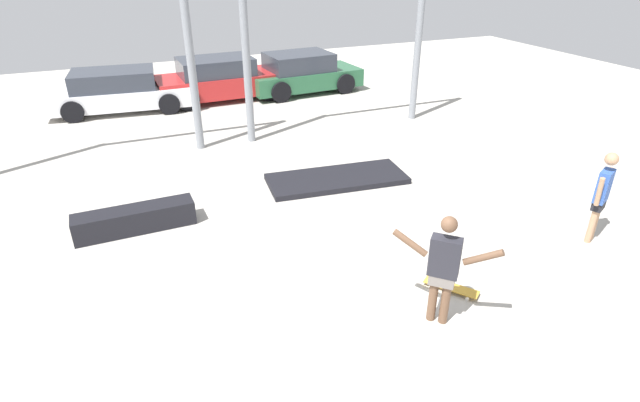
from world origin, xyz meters
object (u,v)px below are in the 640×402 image
at_px(manual_pad, 337,179).
at_px(parked_car_green, 302,73).
at_px(parked_car_white, 120,91).
at_px(grind_box, 135,219).
at_px(skateboarder, 444,266).
at_px(bystander, 602,193).
at_px(parked_car_red, 221,79).
at_px(skateboard, 451,287).

bearing_deg(manual_pad, parked_car_green, 74.83).
bearing_deg(parked_car_white, parked_car_green, 4.15).
distance_m(grind_box, parked_car_green, 10.01).
xyz_separation_m(grind_box, manual_pad, (4.27, 0.49, -0.16)).
xyz_separation_m(grind_box, parked_car_white, (0.24, 7.95, 0.39)).
xyz_separation_m(skateboarder, bystander, (3.73, 0.73, 0.02)).
distance_m(parked_car_white, parked_car_red, 3.19).
xyz_separation_m(parked_car_red, parked_car_green, (2.82, -0.22, -0.01)).
xyz_separation_m(skateboarder, skateboard, (0.59, 0.48, -0.86)).
bearing_deg(parked_car_white, parked_car_red, 6.77).
relative_size(skateboard, parked_car_white, 0.17).
xyz_separation_m(skateboarder, parked_car_green, (2.60, 12.03, -0.26)).
distance_m(skateboard, parked_car_red, 11.81).
relative_size(skateboard, parked_car_green, 0.19).
height_order(skateboarder, grind_box, skateboarder).
relative_size(parked_car_white, parked_car_red, 1.05).
bearing_deg(parked_car_green, manual_pad, -109.13).
height_order(skateboard, parked_car_red, parked_car_red).
bearing_deg(bystander, parked_car_green, -109.76).
relative_size(skateboarder, parked_car_white, 0.36).
height_order(manual_pad, bystander, bystander).
xyz_separation_m(skateboarder, manual_pad, (0.62, 4.72, -0.86)).
relative_size(parked_car_green, bystander, 2.43).
bearing_deg(bystander, parked_car_white, -83.48).
height_order(parked_car_white, bystander, bystander).
height_order(skateboarder, bystander, bystander).
bearing_deg(skateboard, grind_box, -168.10).
distance_m(skateboard, bystander, 3.27).
height_order(manual_pad, parked_car_green, parked_car_green).
bearing_deg(bystander, grind_box, -50.77).
bearing_deg(grind_box, skateboarder, -49.15).
bearing_deg(parked_car_white, bystander, -52.46).
xyz_separation_m(parked_car_green, bystander, (1.12, -11.30, 0.28)).
bearing_deg(parked_car_green, parked_car_red, 171.67).
height_order(skateboard, parked_car_green, parked_car_green).
xyz_separation_m(skateboarder, grind_box, (-3.65, 4.22, -0.70)).
distance_m(skateboarder, skateboard, 1.14).
xyz_separation_m(skateboard, grind_box, (-4.24, 3.75, 0.16)).
relative_size(parked_car_red, parked_car_green, 1.07).
relative_size(grind_box, parked_car_red, 0.49).
distance_m(skateboard, manual_pad, 4.24).
relative_size(skateboarder, parked_car_green, 0.41).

